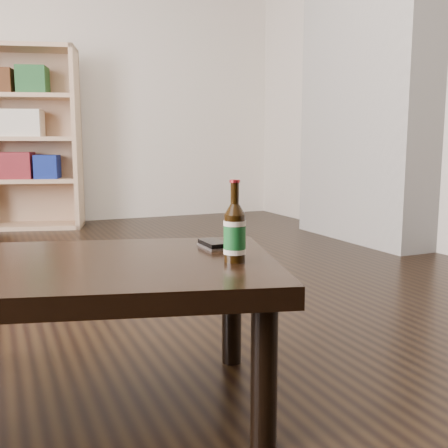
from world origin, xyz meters
name	(u,v)px	position (x,y,z in m)	size (l,w,h in m)	color
floor	(44,342)	(0.00, 0.00, -0.01)	(5.00, 6.00, 0.01)	black
wall_back	(2,67)	(0.00, 3.01, 1.35)	(5.00, 0.02, 2.70)	silver
chimney_breast	(367,52)	(2.35, 1.20, 1.35)	(0.30, 1.20, 2.70)	white
bookshelf	(29,135)	(0.17, 2.80, 0.78)	(0.87, 0.58, 1.49)	tan
coffee_table	(70,282)	(0.03, -0.55, 0.35)	(1.20, 0.89, 0.40)	black
beer_bottle	(235,233)	(0.43, -0.71, 0.48)	(0.06, 0.06, 0.21)	black
phone	(213,245)	(0.45, -0.52, 0.41)	(0.06, 0.11, 0.02)	#B2B2B4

